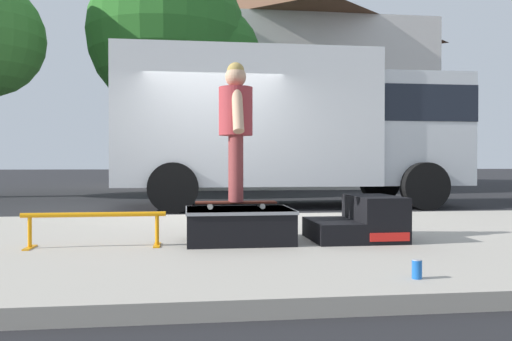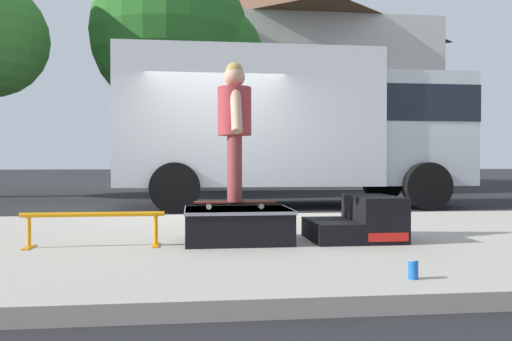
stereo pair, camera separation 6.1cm
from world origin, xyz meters
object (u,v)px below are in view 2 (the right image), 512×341
object	(u,v)px
street_tree_main	(179,41)
skate_box	(238,224)
skateboard	(235,203)
box_truck	(294,123)
kicker_ramp	(361,222)
skater_kid	(234,120)
soda_can	(413,270)
grind_rail	(93,221)

from	to	relation	value
street_tree_main	skate_box	bearing A→B (deg)	-85.72
skateboard	skate_box	bearing A→B (deg)	-30.42
box_truck	kicker_ramp	bearing A→B (deg)	-94.10
kicker_ramp	box_truck	world-z (taller)	box_truck
skate_box	kicker_ramp	xyz separation A→B (m)	(1.23, -0.00, 0.01)
skate_box	box_truck	xyz separation A→B (m)	(1.63, 5.53, 1.41)
kicker_ramp	skater_kid	distance (m)	1.61
soda_can	skate_box	bearing A→B (deg)	119.55
grind_rail	skateboard	size ratio (longest dim) A/B	1.64
kicker_ramp	street_tree_main	size ratio (longest dim) A/B	0.12
soda_can	street_tree_main	size ratio (longest dim) A/B	0.02
street_tree_main	box_truck	bearing A→B (deg)	-65.28
skater_kid	soda_can	xyz separation A→B (m)	(1.03, -1.79, -1.12)
grind_rail	box_truck	distance (m)	6.54
skateboard	soda_can	xyz separation A→B (m)	(1.03, -1.79, -0.32)
skate_box	street_tree_main	distance (m)	11.66
skateboard	soda_can	distance (m)	2.09
skateboard	street_tree_main	size ratio (longest dim) A/B	0.11
kicker_ramp	street_tree_main	world-z (taller)	street_tree_main
skateboard	skater_kid	world-z (taller)	skater_kid
kicker_ramp	street_tree_main	bearing A→B (deg)	100.68
soda_can	street_tree_main	distance (m)	13.46
skateboard	box_truck	world-z (taller)	box_truck
kicker_ramp	skateboard	xyz separation A→B (m)	(-1.26, 0.02, 0.20)
skater_kid	soda_can	world-z (taller)	skater_kid
soda_can	kicker_ramp	bearing A→B (deg)	82.77
skateboard	skater_kid	xyz separation A→B (m)	(-0.00, 0.00, 0.80)
soda_can	street_tree_main	bearing A→B (deg)	98.20
skater_kid	street_tree_main	size ratio (longest dim) A/B	0.19
skate_box	box_truck	size ratio (longest dim) A/B	0.15
skate_box	street_tree_main	world-z (taller)	street_tree_main
skateboard	skater_kid	size ratio (longest dim) A/B	0.58
skate_box	street_tree_main	size ratio (longest dim) A/B	0.15
skater_kid	kicker_ramp	bearing A→B (deg)	-0.79
grind_rail	soda_can	distance (m)	2.86
grind_rail	box_truck	bearing A→B (deg)	62.43
box_truck	skater_kid	bearing A→B (deg)	-106.71
grind_rail	skater_kid	world-z (taller)	skater_kid
skate_box	kicker_ramp	world-z (taller)	kicker_ramp
grind_rail	skater_kid	distance (m)	1.62
skateboard	kicker_ramp	bearing A→B (deg)	-0.79
grind_rail	soda_can	bearing A→B (deg)	-34.98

